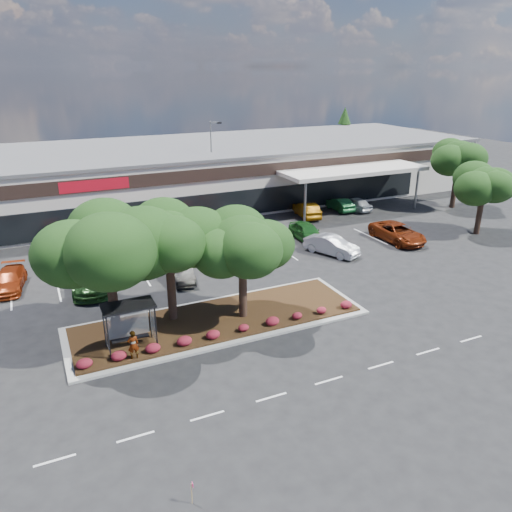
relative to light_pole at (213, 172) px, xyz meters
name	(u,v)px	position (x,y,z in m)	size (l,w,h in m)	color
ground	(278,346)	(-6.61, -28.04, -4.16)	(160.00, 160.00, 0.00)	black
retail_store	(139,176)	(-6.55, 5.87, -1.00)	(80.40, 25.20, 6.25)	beige
landscape_island	(219,320)	(-8.61, -24.04, -4.03)	(18.00, 6.00, 0.26)	#A5A6A0
lane_markings	(211,279)	(-6.75, -17.62, -4.15)	(33.12, 20.06, 0.01)	silver
shrub_row	(232,330)	(-8.61, -26.14, -3.65)	(17.00, 0.80, 0.50)	maroon
bus_shelter	(128,313)	(-14.11, -25.09, -1.85)	(2.75, 1.55, 2.59)	black
island_tree_west	(110,271)	(-14.61, -23.54, 0.05)	(7.20, 7.20, 7.89)	#143310
island_tree_mid	(170,262)	(-11.11, -22.84, -0.24)	(6.60, 6.60, 7.32)	#143310
island_tree_east	(243,267)	(-7.11, -24.34, -0.65)	(5.80, 5.80, 6.50)	#143310
tree_east_near	(482,200)	(19.39, -18.04, -0.90)	(5.60, 5.60, 6.51)	#143310
tree_east_far	(457,173)	(24.39, -10.04, -0.35)	(6.40, 6.40, 7.62)	#143310
conifer_north_east	(344,137)	(27.39, 15.96, 0.34)	(3.96, 3.96, 9.00)	#143310
person_waiting	(133,345)	(-14.22, -26.34, -3.09)	(0.59, 0.39, 1.61)	#594C47
light_pole	(213,172)	(0.00, 0.00, 0.00)	(1.39, 0.85, 9.41)	#A5A6A0
survey_stake	(192,490)	(-14.29, -36.32, -3.56)	(0.07, 0.14, 0.93)	tan
car_0	(9,280)	(-20.13, -13.35, -3.49)	(1.88, 4.62, 1.34)	maroon
car_1	(77,266)	(-15.56, -12.97, -3.35)	(1.91, 4.76, 1.62)	navy
car_2	(93,277)	(-14.82, -15.70, -3.31)	(2.38, 5.85, 1.70)	#234E1D
car_3	(182,271)	(-8.74, -16.91, -3.48)	(1.43, 4.11, 1.36)	black
car_4	(217,253)	(-5.21, -14.71, -3.36)	(1.90, 4.71, 1.60)	maroon
car_5	(237,252)	(-3.57, -15.08, -3.40)	(2.11, 5.20, 1.51)	maroon
car_6	(307,232)	(4.02, -13.03, -3.36)	(1.88, 4.67, 1.59)	#174B18
car_7	(332,245)	(4.09, -16.94, -3.38)	(1.64, 4.70, 1.55)	#A3A6AF
car_8	(398,233)	(11.23, -16.62, -3.36)	(2.65, 5.74, 1.60)	maroon
car_10	(55,244)	(-16.63, -6.54, -3.50)	(1.40, 4.02, 1.32)	maroon
car_11	(145,237)	(-9.39, -8.20, -3.38)	(1.85, 4.59, 1.56)	#AEB3BB
car_12	(136,236)	(-10.02, -7.50, -3.42)	(1.57, 4.50, 1.48)	maroon
car_13	(200,224)	(-3.76, -6.58, -3.39)	(1.63, 4.68, 1.54)	#990F0D
car_14	(250,230)	(-0.35, -10.28, -3.38)	(2.18, 5.36, 1.56)	maroon
car_15	(307,210)	(7.80, -6.55, -3.38)	(1.65, 4.73, 1.56)	#7B4A05
car_16	(339,204)	(12.29, -5.87, -3.47)	(1.46, 4.19, 1.38)	#175229
car_17	(355,204)	(13.89, -6.52, -3.44)	(1.70, 4.23, 1.44)	#B5BBC1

